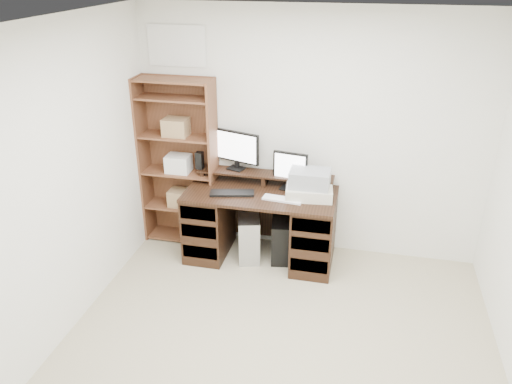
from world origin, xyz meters
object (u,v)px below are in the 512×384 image
(monitor_small, at_px, (290,169))
(tower_black, at_px, (281,238))
(printer, at_px, (309,191))
(desk, at_px, (261,224))
(monitor_wide, at_px, (237,148))
(bookshelf, at_px, (179,161))
(tower_silver, at_px, (249,235))

(monitor_small, bearing_deg, tower_black, -110.99)
(monitor_small, height_order, printer, monitor_small)
(monitor_small, xyz_separation_m, tower_black, (-0.06, -0.10, -0.74))
(desk, distance_m, tower_black, 0.27)
(monitor_wide, relative_size, tower_black, 1.07)
(monitor_small, distance_m, bookshelf, 1.19)
(monitor_wide, distance_m, printer, 0.88)
(desk, xyz_separation_m, printer, (0.48, 0.01, 0.42))
(monitor_wide, bearing_deg, desk, -23.09)
(tower_black, bearing_deg, tower_silver, 178.69)
(printer, bearing_deg, tower_black, 163.89)
(desk, distance_m, monitor_small, 0.65)
(desk, height_order, printer, printer)
(tower_black, height_order, bookshelf, bookshelf)
(monitor_wide, bearing_deg, tower_silver, -36.69)
(desk, bearing_deg, monitor_wide, 139.96)
(monitor_wide, bearing_deg, tower_black, -4.64)
(monitor_wide, xyz_separation_m, tower_silver, (0.18, -0.25, -0.86))
(monitor_small, relative_size, printer, 0.86)
(tower_black, bearing_deg, monitor_wide, 149.66)
(monitor_small, bearing_deg, monitor_wide, 178.59)
(monitor_small, xyz_separation_m, tower_silver, (-0.39, -0.14, -0.72))
(monitor_wide, bearing_deg, bookshelf, -158.51)
(monitor_wide, xyz_separation_m, printer, (0.79, -0.25, -0.29))
(printer, bearing_deg, tower_silver, 173.52)
(monitor_small, bearing_deg, bookshelf, -173.69)
(printer, relative_size, tower_silver, 0.93)
(monitor_wide, relative_size, printer, 1.12)
(monitor_wide, height_order, monitor_small, monitor_wide)
(bookshelf, bearing_deg, tower_silver, -14.06)
(bookshelf, bearing_deg, printer, -8.29)
(desk, relative_size, bookshelf, 0.83)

